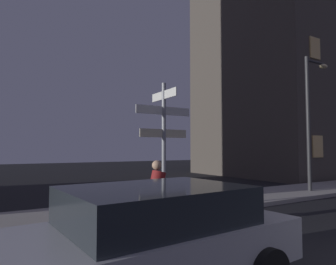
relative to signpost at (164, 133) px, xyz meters
The scene contains 6 objects.
sidewalk_kerb 2.55m from the signpost, 32.66° to the left, with size 40.00×2.68×0.14m, color #9E9991.
signpost is the anchor object (origin of this frame).
street_lamp 7.41m from the signpost, ahead, with size 1.50×0.28×5.63m.
car_far_oncoming 5.12m from the signpost, 124.68° to the right, with size 4.79×2.26×1.38m.
cyclist 2.38m from the signpost, 124.13° to the right, with size 1.81×0.38×1.61m.
building_right_block 17.17m from the signpost, 26.49° to the left, with size 9.85×9.70×16.70m.
Camera 1 is at (-5.33, -1.41, 1.87)m, focal length 31.88 mm.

